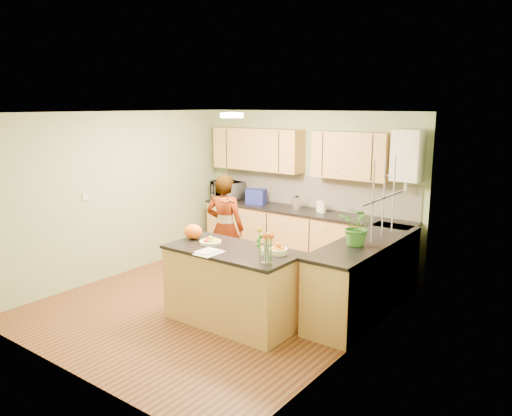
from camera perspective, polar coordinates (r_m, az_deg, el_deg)
The scene contains 28 objects.
floor at distance 6.83m, azimuth -4.21°, elevation -10.62°, with size 4.50×4.50×0.00m, color #532817.
ceiling at distance 6.32m, azimuth -4.55°, elevation 10.84°, with size 4.00×4.50×0.02m, color white.
wall_back at distance 8.26m, azimuth 5.92°, elevation 2.31°, with size 4.00×0.02×2.50m, color #95AF7D.
wall_front at distance 5.04m, azimuth -21.44°, elevation -4.60°, with size 4.00×0.02×2.50m, color #95AF7D.
wall_left at distance 7.90m, azimuth -15.40°, elevation 1.51°, with size 0.02×4.50×2.50m, color #95AF7D.
wall_right at distance 5.40m, azimuth 11.91°, elevation -2.97°, with size 0.02×4.50×2.50m, color #95AF7D.
back_counter at distance 8.12m, azimuth 5.32°, elevation -3.47°, with size 3.64×0.62×0.94m.
right_counter at distance 6.48m, azimuth 12.39°, elevation -7.68°, with size 0.62×2.24×0.94m.
splashback at distance 8.21m, azimuth 6.46°, elevation 1.88°, with size 3.60×0.02×0.52m, color white.
upper_cabinets at distance 8.13m, azimuth 4.32°, elevation 6.45°, with size 3.20×0.34×0.70m.
boiler at distance 7.31m, azimuth 16.94°, elevation 5.75°, with size 0.40×0.30×0.86m.
window_right at distance 5.87m, azimuth 14.44°, elevation 1.11°, with size 0.01×1.30×1.05m.
light_switch at distance 7.53m, azimuth -18.93°, elevation 1.19°, with size 0.02×0.09×0.09m, color silver.
ceiling_lamp at distance 6.55m, azimuth -2.79°, elevation 10.55°, with size 0.30×0.30×0.07m.
peninsula_island at distance 6.07m, azimuth -2.65°, elevation -8.85°, with size 1.61×0.83×0.92m.
fruit_dish at distance 6.13m, azimuth -5.24°, elevation -3.76°, with size 0.27×0.27×0.09m.
orange_bowl at distance 5.71m, azimuth 2.55°, elevation -4.75°, with size 0.22×0.22×0.13m.
flower_vase at distance 5.35m, azimuth 1.03°, elevation -3.15°, with size 0.24×0.24×0.45m.
orange_bag at distance 6.37m, azimuth -7.20°, elevation -2.69°, with size 0.25×0.21×0.19m, color orange.
papers at distance 5.76m, azimuth -5.37°, elevation -5.11°, with size 0.24×0.32×0.01m, color silver.
violinist at distance 7.40m, azimuth -3.57°, elevation -2.29°, with size 0.59×0.39×1.61m, color tan.
violin at distance 7.00m, azimuth -3.53°, elevation 0.95°, with size 0.59×0.23×0.12m, color #491504, non-canonical shape.
microwave at distance 8.93m, azimuth -3.29°, elevation 2.07°, with size 0.57×0.38×0.31m, color silver.
blue_box at distance 8.47m, azimuth 0.03°, elevation 1.33°, with size 0.31×0.23×0.25m, color navy.
kettle at distance 8.05m, azimuth 4.67°, elevation 0.63°, with size 0.14×0.14×0.27m.
jar_cream at distance 7.90m, azimuth 7.33°, elevation 0.19°, with size 0.11×0.11×0.17m, color #FBF2C9.
jar_white at distance 7.82m, azimuth 7.64°, elevation 0.00°, with size 0.10×0.10×0.16m, color silver.
potted_plant at distance 6.04m, azimuth 11.58°, elevation -2.09°, with size 0.43×0.37×0.48m, color #3A7C29.
Camera 1 is at (4.16, -4.76, 2.60)m, focal length 35.00 mm.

